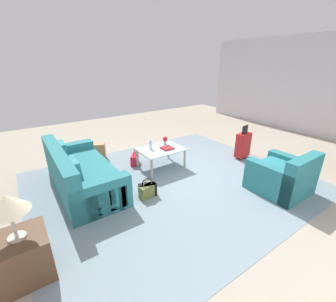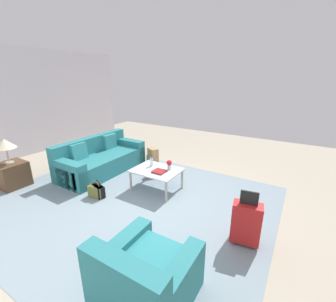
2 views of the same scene
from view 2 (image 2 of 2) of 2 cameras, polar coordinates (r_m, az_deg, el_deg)
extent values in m
plane|color=#A89E89|center=(4.36, -2.14, -13.67)|extent=(12.00, 12.00, 0.00)
cube|color=silver|center=(7.78, -35.78, 9.44)|extent=(0.12, 8.00, 3.10)
cube|color=gray|center=(4.54, -10.07, -12.49)|extent=(5.20, 4.40, 0.01)
cube|color=teal|center=(5.92, -16.14, -2.97)|extent=(0.98, 2.22, 0.45)
cube|color=teal|center=(6.13, -18.75, -0.48)|extent=(0.22, 2.22, 0.85)
cube|color=teal|center=(6.56, -9.93, 0.32)|extent=(0.98, 0.24, 0.60)
cube|color=teal|center=(5.34, -23.96, -5.42)|extent=(0.98, 0.24, 0.60)
cube|color=teal|center=(6.27, -14.55, 2.29)|extent=(0.12, 0.40, 0.40)
cube|color=teal|center=(5.66, -21.70, -0.23)|extent=(0.15, 0.40, 0.41)
cube|color=teal|center=(2.81, -5.13, -30.03)|extent=(0.93, 0.93, 0.44)
cube|color=teal|center=(2.49, -11.11, -32.27)|extent=(0.93, 0.20, 0.81)
cube|color=teal|center=(2.92, -11.60, -25.80)|extent=(0.20, 0.93, 0.60)
cube|color=teal|center=(2.62, 2.41, -32.03)|extent=(0.20, 0.93, 0.60)
cube|color=teal|center=(2.65, -4.61, -25.64)|extent=(0.69, 0.67, 0.08)
cube|color=silver|center=(4.72, -2.95, -4.87)|extent=(0.97, 0.75, 0.02)
cylinder|color=#ADA899|center=(4.36, -0.49, -10.33)|extent=(0.05, 0.05, 0.44)
cylinder|color=#ADA899|center=(4.82, -9.45, -7.59)|extent=(0.05, 0.05, 0.44)
cylinder|color=#ADA899|center=(4.86, 3.59, -7.12)|extent=(0.05, 0.05, 0.44)
cylinder|color=#ADA899|center=(5.29, -4.86, -4.97)|extent=(0.05, 0.05, 0.44)
cylinder|color=silver|center=(4.86, -4.26, -2.87)|extent=(0.06, 0.06, 0.18)
cylinder|color=#2D6BBC|center=(4.82, -4.29, -1.74)|extent=(0.04, 0.04, 0.02)
cube|color=maroon|center=(4.58, -2.27, -5.21)|extent=(0.25, 0.24, 0.03)
cylinder|color=#B2B7BC|center=(4.70, 0.30, -4.11)|extent=(0.07, 0.07, 0.10)
sphere|color=red|center=(4.66, 0.30, -2.98)|extent=(0.11, 0.11, 0.11)
cube|color=#513823|center=(6.00, -34.81, -4.95)|extent=(0.55, 0.55, 0.54)
cylinder|color=#ADA899|center=(5.91, -35.31, -2.42)|extent=(0.18, 0.18, 0.02)
cylinder|color=#ADA899|center=(5.86, -35.62, -0.87)|extent=(0.04, 0.04, 0.31)
cone|color=beige|center=(5.80, -36.09, 1.52)|extent=(0.41, 0.41, 0.20)
cube|color=red|center=(3.51, 19.21, -16.85)|extent=(0.43, 0.28, 0.60)
cube|color=black|center=(3.31, 19.95, -11.15)|extent=(0.24, 0.06, 0.20)
cylinder|color=black|center=(3.71, 20.94, -21.22)|extent=(0.03, 0.05, 0.05)
cylinder|color=black|center=(3.71, 16.35, -20.69)|extent=(0.03, 0.05, 0.05)
cube|color=black|center=(4.80, -17.25, -9.67)|extent=(0.35, 0.22, 0.24)
torus|color=black|center=(4.74, -17.41, -8.18)|extent=(0.19, 0.07, 0.20)
cube|color=red|center=(5.44, -3.67, -5.37)|extent=(0.31, 0.34, 0.24)
torus|color=red|center=(5.39, -3.70, -4.00)|extent=(0.13, 0.17, 0.20)
cube|color=olive|center=(4.79, -17.79, -9.80)|extent=(0.33, 0.18, 0.24)
torus|color=olive|center=(4.73, -17.95, -8.31)|extent=(0.20, 0.04, 0.20)
cube|color=tan|center=(6.33, -3.83, -1.07)|extent=(0.36, 0.31, 0.40)
cube|color=tan|center=(6.30, -4.75, -1.96)|extent=(0.22, 0.14, 0.18)
camera|label=1|loc=(5.00, -64.45, 7.93)|focal=24.00mm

